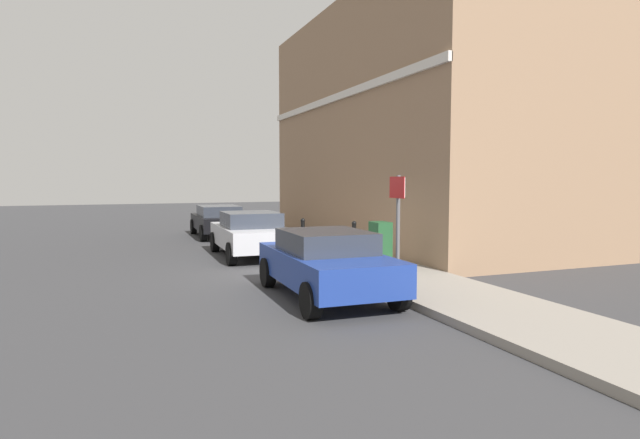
{
  "coord_description": "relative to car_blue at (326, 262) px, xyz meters",
  "views": [
    {
      "loc": [
        -4.14,
        -12.58,
        2.38
      ],
      "look_at": [
        1.35,
        1.68,
        1.2
      ],
      "focal_mm": 29.87,
      "sensor_mm": 36.0,
      "label": 1
    }
  ],
  "objects": [
    {
      "name": "sidewalk",
      "position": [
        2.27,
        8.81,
        -0.64
      ],
      "size": [
        2.35,
        30.0,
        0.15
      ],
      "primitive_type": "cube",
      "color": "gray",
      "rests_on": "ground"
    },
    {
      "name": "bollard_near_cabinet",
      "position": [
        2.37,
        3.82,
        -0.01
      ],
      "size": [
        0.14,
        0.14,
        1.04
      ],
      "color": "black",
      "rests_on": "sidewalk"
    },
    {
      "name": "corner_building",
      "position": [
        6.63,
        7.73,
        3.56
      ],
      "size": [
        6.48,
        13.84,
        8.55
      ],
      "color": "#937256",
      "rests_on": "ground"
    },
    {
      "name": "car_silver",
      "position": [
        -0.1,
        6.0,
        0.01
      ],
      "size": [
        1.99,
        4.06,
        1.37
      ],
      "rotation": [
        0.0,
        0.0,
        1.55
      ],
      "color": "#B7B7BC",
      "rests_on": "ground"
    },
    {
      "name": "car_blue",
      "position": [
        0.0,
        0.0,
        0.0
      ],
      "size": [
        1.96,
        4.02,
        1.34
      ],
      "rotation": [
        0.0,
        0.0,
        1.55
      ],
      "color": "navy",
      "rests_on": "ground"
    },
    {
      "name": "street_sign",
      "position": [
        1.47,
        -0.23,
        0.95
      ],
      "size": [
        0.08,
        0.6,
        2.3
      ],
      "color": "#59595B",
      "rests_on": "sidewalk"
    },
    {
      "name": "ground",
      "position": [
        0.24,
        2.81,
        -0.71
      ],
      "size": [
        80.0,
        80.0,
        0.0
      ],
      "primitive_type": "plane",
      "color": "#38383A"
    },
    {
      "name": "utility_cabinet",
      "position": [
        2.27,
        2.03,
        -0.03
      ],
      "size": [
        0.46,
        0.61,
        1.15
      ],
      "color": "#1E4C28",
      "rests_on": "sidewalk"
    },
    {
      "name": "car_black",
      "position": [
        -0.02,
        11.86,
        -0.02
      ],
      "size": [
        1.89,
        4.07,
        1.28
      ],
      "rotation": [
        0.0,
        0.0,
        1.56
      ],
      "color": "black",
      "rests_on": "ground"
    },
    {
      "name": "bollard_far_kerb",
      "position": [
        1.34,
        5.27,
        -0.01
      ],
      "size": [
        0.14,
        0.14,
        1.04
      ],
      "color": "black",
      "rests_on": "sidewalk"
    }
  ]
}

